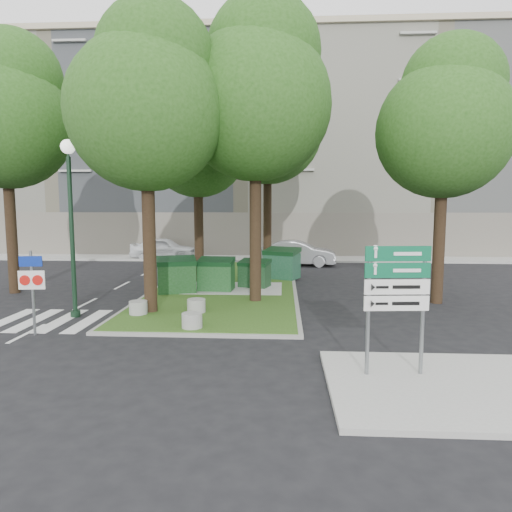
# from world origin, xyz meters

# --- Properties ---
(ground) EXTENTS (120.00, 120.00, 0.00)m
(ground) POSITION_xyz_m (0.00, 0.00, 0.00)
(ground) COLOR black
(ground) RESTS_ON ground
(median_island) EXTENTS (6.00, 16.00, 0.12)m
(median_island) POSITION_xyz_m (0.50, 8.00, 0.06)
(median_island) COLOR #284915
(median_island) RESTS_ON ground
(median_kerb) EXTENTS (6.30, 16.30, 0.10)m
(median_kerb) POSITION_xyz_m (0.50, 8.00, 0.05)
(median_kerb) COLOR gray
(median_kerb) RESTS_ON ground
(sidewalk_corner) EXTENTS (5.00, 4.00, 0.12)m
(sidewalk_corner) POSITION_xyz_m (6.50, -3.50, 0.06)
(sidewalk_corner) COLOR #999993
(sidewalk_corner) RESTS_ON ground
(building_sidewalk) EXTENTS (42.00, 3.00, 0.12)m
(building_sidewalk) POSITION_xyz_m (0.00, 18.50, 0.06)
(building_sidewalk) COLOR #999993
(building_sidewalk) RESTS_ON ground
(zebra_crossing) EXTENTS (5.00, 3.00, 0.01)m
(zebra_crossing) POSITION_xyz_m (-3.75, 1.50, 0.01)
(zebra_crossing) COLOR silver
(zebra_crossing) RESTS_ON ground
(apartment_building) EXTENTS (41.00, 12.00, 16.00)m
(apartment_building) POSITION_xyz_m (0.00, 26.00, 8.00)
(apartment_building) COLOR tan
(apartment_building) RESTS_ON ground
(tree_median_near_left) EXTENTS (5.20, 5.20, 10.53)m
(tree_median_near_left) POSITION_xyz_m (-1.41, 2.56, 7.32)
(tree_median_near_left) COLOR black
(tree_median_near_left) RESTS_ON ground
(tree_median_near_right) EXTENTS (5.60, 5.60, 11.46)m
(tree_median_near_right) POSITION_xyz_m (2.09, 4.56, 7.99)
(tree_median_near_right) COLOR black
(tree_median_near_right) RESTS_ON ground
(tree_median_mid) EXTENTS (4.80, 4.80, 9.99)m
(tree_median_mid) POSITION_xyz_m (-0.91, 9.06, 6.98)
(tree_median_mid) COLOR black
(tree_median_mid) RESTS_ON ground
(tree_median_far) EXTENTS (5.80, 5.80, 11.93)m
(tree_median_far) POSITION_xyz_m (2.29, 12.06, 8.32)
(tree_median_far) COLOR black
(tree_median_far) RESTS_ON ground
(tree_street_left) EXTENTS (5.40, 5.40, 11.00)m
(tree_street_left) POSITION_xyz_m (-8.41, 6.06, 7.65)
(tree_street_left) COLOR black
(tree_street_left) RESTS_ON ground
(tree_street_right) EXTENTS (5.00, 5.00, 10.06)m
(tree_street_right) POSITION_xyz_m (9.09, 5.06, 6.98)
(tree_street_right) COLOR black
(tree_street_right) RESTS_ON ground
(dumpster_a) EXTENTS (1.86, 1.53, 1.50)m
(dumpster_a) POSITION_xyz_m (-1.42, 5.99, 0.84)
(dumpster_a) COLOR #0E3510
(dumpster_a) RESTS_ON median_island
(dumpster_b) EXTENTS (1.59, 1.18, 1.41)m
(dumpster_b) POSITION_xyz_m (0.18, 6.53, 0.80)
(dumpster_b) COLOR #123E16
(dumpster_b) RESTS_ON median_island
(dumpster_c) EXTENTS (1.55, 1.28, 1.24)m
(dumpster_c) POSITION_xyz_m (1.78, 7.42, 0.71)
(dumpster_c) COLOR black
(dumpster_c) RESTS_ON median_island
(dumpster_d) EXTENTS (1.98, 1.73, 1.54)m
(dumpster_d) POSITION_xyz_m (3.00, 9.87, 0.86)
(dumpster_d) COLOR #134027
(dumpster_d) RESTS_ON median_island
(bollard_left) EXTENTS (0.61, 0.61, 0.44)m
(bollard_left) POSITION_xyz_m (-1.82, 2.09, 0.34)
(bollard_left) COLOR gray
(bollard_left) RESTS_ON median_island
(bollard_right) EXTENTS (0.62, 0.62, 0.44)m
(bollard_right) POSITION_xyz_m (0.34, 0.50, 0.34)
(bollard_right) COLOR gray
(bollard_right) RESTS_ON median_island
(bollard_mid) EXTENTS (0.63, 0.63, 0.45)m
(bollard_mid) POSITION_xyz_m (0.09, 2.47, 0.34)
(bollard_mid) COLOR gray
(bollard_mid) RESTS_ON median_island
(litter_bin) EXTENTS (0.43, 0.43, 0.76)m
(litter_bin) POSITION_xyz_m (3.20, 10.42, 0.50)
(litter_bin) COLOR orange
(litter_bin) RESTS_ON median_island
(street_lamp) EXTENTS (0.47, 0.47, 5.90)m
(street_lamp) POSITION_xyz_m (-3.98, 2.04, 3.71)
(street_lamp) COLOR black
(street_lamp) RESTS_ON ground
(traffic_sign_pole) EXTENTS (0.74, 0.13, 2.48)m
(traffic_sign_pole) POSITION_xyz_m (-4.18, -0.15, 1.59)
(traffic_sign_pole) COLOR slate
(traffic_sign_pole) RESTS_ON ground
(directional_sign) EXTENTS (1.40, 0.20, 2.81)m
(directional_sign) POSITION_xyz_m (5.48, -2.95, 1.99)
(directional_sign) COLOR slate
(directional_sign) RESTS_ON sidewalk_corner
(car_white) EXTENTS (4.51, 1.85, 1.53)m
(car_white) POSITION_xyz_m (-5.18, 18.17, 0.76)
(car_white) COLOR white
(car_white) RESTS_ON ground
(car_silver) EXTENTS (4.87, 2.19, 1.55)m
(car_silver) POSITION_xyz_m (3.98, 15.50, 0.78)
(car_silver) COLOR gray
(car_silver) RESTS_ON ground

